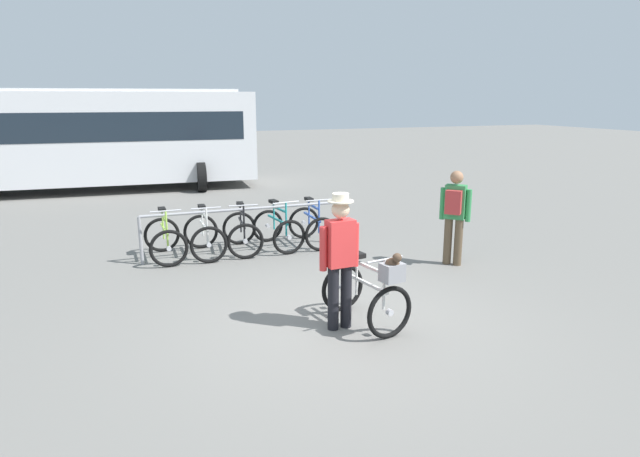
{
  "coord_description": "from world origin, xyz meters",
  "views": [
    {
      "loc": [
        -2.6,
        -6.02,
        2.84
      ],
      "look_at": [
        0.15,
        1.02,
        1.0
      ],
      "focal_mm": 30.33,
      "sensor_mm": 36.0,
      "label": 1
    }
  ],
  "objects_px": {
    "featured_bicycle": "(371,291)",
    "bus_distant": "(87,134)",
    "racked_bike_lime": "(165,239)",
    "pedestrian_with_backpack": "(454,212)",
    "racked_bike_black": "(242,233)",
    "racked_bike_white": "(205,236)",
    "person_with_featured_bike": "(340,256)",
    "racked_bike_blue": "(312,226)",
    "racked_bike_teal": "(278,229)"
  },
  "relations": [
    {
      "from": "bus_distant",
      "to": "racked_bike_teal",
      "type": "bearing_deg",
      "value": -67.71
    },
    {
      "from": "racked_bike_teal",
      "to": "pedestrian_with_backpack",
      "type": "relative_size",
      "value": 0.72
    },
    {
      "from": "person_with_featured_bike",
      "to": "racked_bike_lime",
      "type": "bearing_deg",
      "value": 114.11
    },
    {
      "from": "racked_bike_lime",
      "to": "racked_bike_white",
      "type": "relative_size",
      "value": 0.98
    },
    {
      "from": "racked_bike_blue",
      "to": "featured_bicycle",
      "type": "relative_size",
      "value": 0.89
    },
    {
      "from": "pedestrian_with_backpack",
      "to": "racked_bike_lime",
      "type": "bearing_deg",
      "value": 155.01
    },
    {
      "from": "featured_bicycle",
      "to": "bus_distant",
      "type": "relative_size",
      "value": 0.12
    },
    {
      "from": "racked_bike_lime",
      "to": "racked_bike_teal",
      "type": "bearing_deg",
      "value": -0.39
    },
    {
      "from": "featured_bicycle",
      "to": "person_with_featured_bike",
      "type": "xyz_separation_m",
      "value": [
        -0.37,
        0.11,
        0.46
      ]
    },
    {
      "from": "racked_bike_lime",
      "to": "pedestrian_with_backpack",
      "type": "xyz_separation_m",
      "value": [
        4.6,
        -2.14,
        0.57
      ]
    },
    {
      "from": "person_with_featured_bike",
      "to": "pedestrian_with_backpack",
      "type": "xyz_separation_m",
      "value": [
        2.87,
        1.72,
        -0.01
      ]
    },
    {
      "from": "racked_bike_lime",
      "to": "racked_bike_black",
      "type": "bearing_deg",
      "value": -0.39
    },
    {
      "from": "featured_bicycle",
      "to": "person_with_featured_bike",
      "type": "relative_size",
      "value": 0.72
    },
    {
      "from": "racked_bike_lime",
      "to": "racked_bike_white",
      "type": "xyz_separation_m",
      "value": [
        0.7,
        -0.0,
        0.0
      ]
    },
    {
      "from": "racked_bike_black",
      "to": "racked_bike_blue",
      "type": "xyz_separation_m",
      "value": [
        1.4,
        -0.01,
        0.0
      ]
    },
    {
      "from": "racked_bike_lime",
      "to": "pedestrian_with_backpack",
      "type": "bearing_deg",
      "value": -24.99
    },
    {
      "from": "racked_bike_blue",
      "to": "featured_bicycle",
      "type": "height_order",
      "value": "featured_bicycle"
    },
    {
      "from": "racked_bike_lime",
      "to": "racked_bike_white",
      "type": "bearing_deg",
      "value": -0.39
    },
    {
      "from": "racked_bike_black",
      "to": "racked_bike_white",
      "type": "bearing_deg",
      "value": 179.61
    },
    {
      "from": "bus_distant",
      "to": "pedestrian_with_backpack",
      "type": "bearing_deg",
      "value": -60.61
    },
    {
      "from": "racked_bike_blue",
      "to": "person_with_featured_bike",
      "type": "height_order",
      "value": "person_with_featured_bike"
    },
    {
      "from": "racked_bike_white",
      "to": "person_with_featured_bike",
      "type": "bearing_deg",
      "value": -75.06
    },
    {
      "from": "racked_bike_black",
      "to": "person_with_featured_bike",
      "type": "relative_size",
      "value": 0.67
    },
    {
      "from": "racked_bike_white",
      "to": "racked_bike_blue",
      "type": "height_order",
      "value": "same"
    },
    {
      "from": "racked_bike_lime",
      "to": "racked_bike_black",
      "type": "relative_size",
      "value": 0.95
    },
    {
      "from": "racked_bike_black",
      "to": "racked_bike_teal",
      "type": "xyz_separation_m",
      "value": [
        0.7,
        -0.0,
        -0.0
      ]
    },
    {
      "from": "racked_bike_teal",
      "to": "person_with_featured_bike",
      "type": "bearing_deg",
      "value": -95.48
    },
    {
      "from": "racked_bike_black",
      "to": "bus_distant",
      "type": "distance_m",
      "value": 9.02
    },
    {
      "from": "racked_bike_black",
      "to": "pedestrian_with_backpack",
      "type": "distance_m",
      "value": 3.89
    },
    {
      "from": "racked_bike_white",
      "to": "pedestrian_with_backpack",
      "type": "distance_m",
      "value": 4.48
    },
    {
      "from": "racked_bike_lime",
      "to": "pedestrian_with_backpack",
      "type": "relative_size",
      "value": 0.67
    },
    {
      "from": "racked_bike_blue",
      "to": "featured_bicycle",
      "type": "xyz_separation_m",
      "value": [
        -0.69,
        -3.96,
        0.12
      ]
    },
    {
      "from": "featured_bicycle",
      "to": "bus_distant",
      "type": "height_order",
      "value": "bus_distant"
    },
    {
      "from": "racked_bike_blue",
      "to": "featured_bicycle",
      "type": "distance_m",
      "value": 4.02
    },
    {
      "from": "racked_bike_lime",
      "to": "bus_distant",
      "type": "xyz_separation_m",
      "value": [
        -1.37,
        8.46,
        1.37
      ]
    },
    {
      "from": "person_with_featured_bike",
      "to": "bus_distant",
      "type": "height_order",
      "value": "bus_distant"
    },
    {
      "from": "racked_bike_teal",
      "to": "featured_bicycle",
      "type": "height_order",
      "value": "featured_bicycle"
    },
    {
      "from": "bus_distant",
      "to": "racked_bike_lime",
      "type": "bearing_deg",
      "value": -80.78
    },
    {
      "from": "racked_bike_lime",
      "to": "person_with_featured_bike",
      "type": "distance_m",
      "value": 4.28
    },
    {
      "from": "racked_bike_blue",
      "to": "featured_bicycle",
      "type": "bearing_deg",
      "value": -99.95
    },
    {
      "from": "pedestrian_with_backpack",
      "to": "bus_distant",
      "type": "bearing_deg",
      "value": 119.39
    },
    {
      "from": "racked_bike_lime",
      "to": "racked_bike_black",
      "type": "xyz_separation_m",
      "value": [
        1.4,
        -0.01,
        0.0
      ]
    },
    {
      "from": "racked_bike_blue",
      "to": "pedestrian_with_backpack",
      "type": "relative_size",
      "value": 0.68
    },
    {
      "from": "racked_bike_lime",
      "to": "featured_bicycle",
      "type": "height_order",
      "value": "featured_bicycle"
    },
    {
      "from": "racked_bike_white",
      "to": "pedestrian_with_backpack",
      "type": "relative_size",
      "value": 0.69
    },
    {
      "from": "racked_bike_black",
      "to": "bus_distant",
      "type": "height_order",
      "value": "bus_distant"
    },
    {
      "from": "racked_bike_white",
      "to": "featured_bicycle",
      "type": "height_order",
      "value": "featured_bicycle"
    },
    {
      "from": "racked_bike_lime",
      "to": "racked_bike_teal",
      "type": "distance_m",
      "value": 2.1
    },
    {
      "from": "featured_bicycle",
      "to": "bus_distant",
      "type": "xyz_separation_m",
      "value": [
        -3.48,
        12.44,
        1.25
      ]
    },
    {
      "from": "person_with_featured_bike",
      "to": "pedestrian_with_backpack",
      "type": "height_order",
      "value": "person_with_featured_bike"
    }
  ]
}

